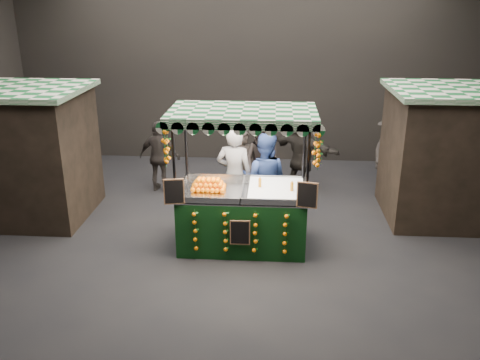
{
  "coord_description": "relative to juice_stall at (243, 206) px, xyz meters",
  "views": [
    {
      "loc": [
        0.73,
        -8.27,
        4.29
      ],
      "look_at": [
        0.12,
        0.39,
        1.08
      ],
      "focal_mm": 38.14,
      "sensor_mm": 36.0,
      "label": 1
    }
  ],
  "objects": [
    {
      "name": "market_hall",
      "position": [
        -0.21,
        0.09,
        2.62
      ],
      "size": [
        12.1,
        10.1,
        5.05
      ],
      "color": "black",
      "rests_on": "ground"
    },
    {
      "name": "shopper_0",
      "position": [
        -0.11,
        2.03,
        0.03
      ],
      "size": [
        0.69,
        0.64,
        1.59
      ],
      "rotation": [
        0.0,
        0.0,
        0.61
      ],
      "color": "#2E2825",
      "rests_on": "ground"
    },
    {
      "name": "vendor_blue",
      "position": [
        0.34,
        1.0,
        0.14
      ],
      "size": [
        0.98,
        0.82,
        1.82
      ],
      "rotation": [
        0.0,
        0.0,
        2.99
      ],
      "color": "navy",
      "rests_on": "ground"
    },
    {
      "name": "shopper_5",
      "position": [
        1.14,
        2.86,
        0.17
      ],
      "size": [
        1.7,
        1.5,
        1.86
      ],
      "rotation": [
        0.0,
        0.0,
        2.48
      ],
      "color": "#272420",
      "rests_on": "ground"
    },
    {
      "name": "shopper_2",
      "position": [
        -2.05,
        2.59,
        0.04
      ],
      "size": [
        1.0,
        0.54,
        1.62
      ],
      "rotation": [
        0.0,
        0.0,
        2.98
      ],
      "color": "#2B2623",
      "rests_on": "ground"
    },
    {
      "name": "neighbour_stall_right",
      "position": [
        4.19,
        1.59,
        0.54
      ],
      "size": [
        3.0,
        2.2,
        2.6
      ],
      "color": "black",
      "rests_on": "ground"
    },
    {
      "name": "juice_stall",
      "position": [
        0.0,
        0.0,
        0.0
      ],
      "size": [
        2.55,
        1.5,
        2.47
      ],
      "color": "black",
      "rests_on": "ground"
    },
    {
      "name": "vendor_grey",
      "position": [
        -0.23,
        1.0,
        0.2
      ],
      "size": [
        0.77,
        0.57,
        1.94
      ],
      "rotation": [
        0.0,
        0.0,
        2.99
      ],
      "color": "slate",
      "rests_on": "ground"
    },
    {
      "name": "shopper_4",
      "position": [
        -4.71,
        3.76,
        0.05
      ],
      "size": [
        0.81,
        0.54,
        1.64
      ],
      "rotation": [
        0.0,
        0.0,
        3.12
      ],
      "color": "#2D2624",
      "rests_on": "ground"
    },
    {
      "name": "shopper_3",
      "position": [
        3.16,
        3.3,
        0.07
      ],
      "size": [
        1.18,
        1.22,
        1.67
      ],
      "rotation": [
        0.0,
        0.0,
        0.86
      ],
      "color": "#2A2622",
      "rests_on": "ground"
    },
    {
      "name": "shopper_1",
      "position": [
        0.28,
        1.89,
        0.14
      ],
      "size": [
        1.09,
        0.99,
        1.8
      ],
      "rotation": [
        0.0,
        0.0,
        -0.45
      ],
      "color": "#2A2322",
      "rests_on": "ground"
    },
    {
      "name": "neighbour_stall_left",
      "position": [
        -4.61,
        1.09,
        0.54
      ],
      "size": [
        3.0,
        2.2,
        2.6
      ],
      "color": "black",
      "rests_on": "ground"
    },
    {
      "name": "ground",
      "position": [
        -0.21,
        0.09,
        -0.77
      ],
      "size": [
        12.0,
        12.0,
        0.0
      ],
      "primitive_type": "plane",
      "color": "black",
      "rests_on": "ground"
    }
  ]
}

